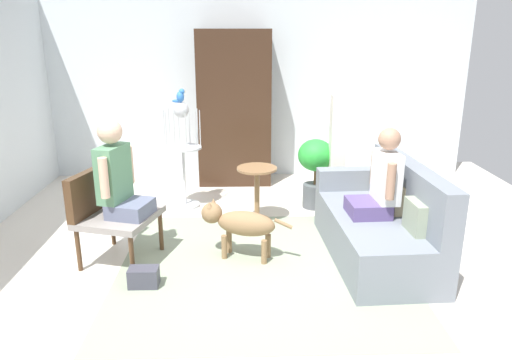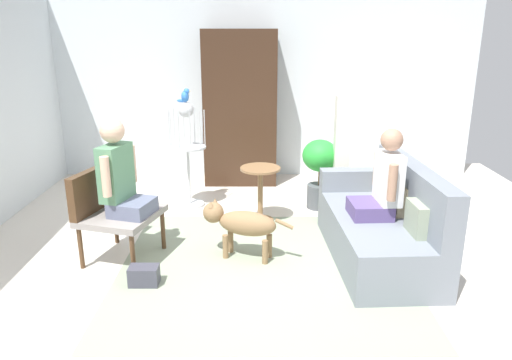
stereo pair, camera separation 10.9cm
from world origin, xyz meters
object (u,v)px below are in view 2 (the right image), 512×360
Objects in this scene: armchair at (108,206)px; bird_cage_stand at (186,149)px; round_end_table at (259,189)px; column_lamp at (340,156)px; armoire_cabinet at (239,108)px; person_on_armchair at (118,175)px; couch at (381,225)px; person_on_couch at (381,182)px; potted_plant at (318,166)px; handbag at (143,276)px; dog at (239,223)px; parrot at (184,96)px.

bird_cage_stand reaches higher than armchair.
column_lamp is (0.97, 0.32, 0.31)m from round_end_table.
person_on_armchair is at bearing -112.31° from armoire_cabinet.
couch is 2.14× the size of person_on_couch.
potted_plant is 1.60m from armoire_cabinet.
handbag is at bearing -138.32° from column_lamp.
person_on_armchair is at bearing -178.50° from dog.
round_end_table is at bearing -146.98° from potted_plant.
handbag is (0.42, -0.56, -0.44)m from armchair.
column_lamp reaches higher than bird_cage_stand.
round_end_table is at bearing -31.69° from parrot.
bird_cage_stand reaches higher than handbag.
bird_cage_stand is 0.92× the size of column_lamp.
couch is 0.83× the size of armoire_cabinet.
handbag is at bearing -146.62° from dog.
potted_plant is (2.19, 1.38, 0.01)m from armchair.
person_on_couch is at bearing -61.03° from armoire_cabinet.
column_lamp reaches higher than couch.
bird_cage_stand is 0.65m from parrot.
armchair is 0.62× the size of column_lamp.
parrot is (-0.90, 0.55, 0.99)m from round_end_table.
dog is at bearing 1.50° from person_on_armchair.
couch is at bearing -72.30° from potted_plant.
person_on_armchair is 1.38× the size of round_end_table.
round_end_table is 1.45m from parrot.
round_end_table is 0.76× the size of potted_plant.
bird_cage_stand is 0.61× the size of armoire_cabinet.
dog is 0.67× the size of bird_cage_stand.
person_on_armchair is at bearing 179.92° from person_on_couch.
bird_cage_stand is (-2.07, 1.46, 0.41)m from couch.
dog is 1.69m from potted_plant.
person_on_armchair reaches higher than person_on_couch.
person_on_couch is 1.53m from round_end_table.
round_end_table is 1.81m from handbag.
armoire_cabinet is at bearing 131.95° from potted_plant.
column_lamp reaches higher than potted_plant.
bird_cage_stand is 1.26m from armoire_cabinet.
person_on_couch is 0.96× the size of dog.
round_end_table is 1.11m from bird_cage_stand.
armoire_cabinet is at bearing 59.25° from parrot.
armoire_cabinet is (-1.45, 2.51, 0.75)m from couch.
bird_cage_stand is 1.87m from column_lamp.
person_on_armchair is at bearing -105.69° from parrot.
armchair reaches higher than potted_plant.
dog is at bearing -123.91° from potted_plant.
parrot is at bearing 180.00° from bird_cage_stand.
armoire_cabinet is at bearing 99.66° from round_end_table.
bird_cage_stand is 7.74× the size of parrot.
dog is at bearing -64.65° from bird_cage_stand.
potted_plant is at bearing -48.05° from armoire_cabinet.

